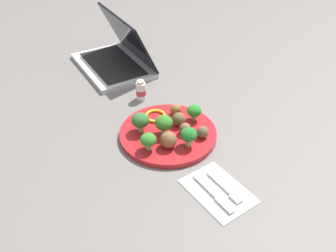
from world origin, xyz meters
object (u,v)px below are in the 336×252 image
Objects in this scene: broccoli_floret_far_rim at (140,121)px; napkin at (218,191)px; broccoli_floret_center at (189,135)px; meatball_center at (168,140)px; broccoli_floret_mid_right at (163,123)px; broccoli_floret_front_right at (194,111)px; fork at (226,188)px; yogurt_bottle at (141,91)px; laptop at (117,57)px; meatball_mid_left at (203,132)px; pepper_ring_near_rim at (155,116)px; broccoli_floret_mid_left at (148,140)px; meatball_back_right at (185,129)px; meatball_far_rim at (176,110)px; knife at (215,194)px; meatball_near_rim at (179,119)px; plate at (168,134)px.

broccoli_floret_far_rim is 0.30m from napkin.
broccoli_floret_center reaches higher than napkin.
broccoli_floret_far_rim reaches higher than meatball_center.
broccoli_floret_mid_right reaches higher than broccoli_floret_front_right.
yogurt_bottle is at bearing 172.03° from fork.
laptop reaches higher than fork.
laptop reaches higher than meatball_mid_left.
broccoli_floret_mid_right is 0.47m from laptop.
yogurt_bottle is (-0.21, -0.05, -0.02)m from broccoli_floret_front_right.
broccoli_floret_mid_left is at bearing -42.88° from pepper_ring_near_rim.
broccoli_floret_center is 0.95× the size of broccoli_floret_far_rim.
napkin is 2.46× the size of yogurt_bottle.
broccoli_floret_mid_right is 0.07m from meatball_back_right.
yogurt_bottle reaches higher than napkin.
broccoli_floret_center is at bearing 165.59° from napkin.
yogurt_bottle reaches higher than meatball_center.
broccoli_floret_front_right is 0.70× the size of yogurt_bottle.
napkin is 0.50× the size of laptop.
meatball_mid_left is 0.53m from laptop.
meatball_far_rim reaches higher than knife.
laptop reaches higher than meatball_near_rim.
pepper_ring_near_rim is (-0.16, -0.05, -0.01)m from meatball_mid_left.
fork is at bearing 6.33° from meatball_center.
napkin is 0.46m from yogurt_bottle.
meatball_center is 0.14m from pepper_ring_near_rim.
meatball_near_rim is 0.20m from yogurt_bottle.
meatball_near_rim is at bearing 165.33° from meatball_back_right.
meatball_far_rim is 0.33m from knife.
knife is (0.26, -0.15, -0.04)m from broccoli_floret_front_right.
broccoli_floret_mid_right is 0.91× the size of pepper_ring_near_rim.
meatball_back_right reaches higher than fork.
broccoli_floret_far_rim is at bearing -22.22° from laptop.
laptop is at bearing 172.39° from meatball_near_rim.
knife is at bearing -12.53° from laptop.
broccoli_floret_mid_right reaches higher than meatball_center.
napkin is at bearing 5.04° from broccoli_floret_far_rim.
plate is 6.09× the size of meatball_center.
meatball_center is 0.53m from laptop.
broccoli_floret_front_right is 0.30m from knife.
meatball_center is 0.20m from fork.
laptop reaches higher than pepper_ring_near_rim.
pepper_ring_near_rim is at bearing 171.83° from napkin.
meatball_back_right is 0.12m from pepper_ring_near_rim.
broccoli_floret_center reaches higher than meatball_far_rim.
broccoli_floret_front_right is at bearing 13.25° from yogurt_bottle.
meatball_far_rim is (-0.05, 0.09, -0.02)m from broccoli_floret_mid_right.
meatball_back_right is 0.10× the size of laptop.
meatball_center reaches higher than napkin.
meatball_mid_left is 0.10m from meatball_center.
yogurt_bottle reaches higher than meatball_far_rim.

